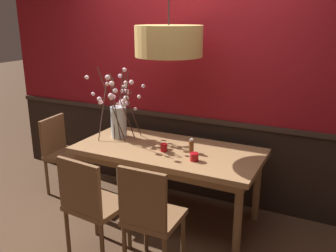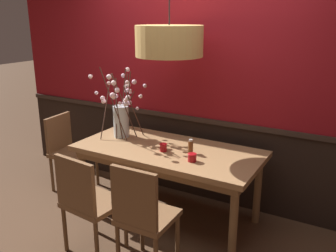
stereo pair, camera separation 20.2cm
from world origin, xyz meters
name	(u,v)px [view 1 (the left image)]	position (x,y,z in m)	size (l,w,h in m)	color
ground_plane	(168,216)	(0.00, 0.00, 0.00)	(24.00, 24.00, 0.00)	#4C3321
back_wall	(193,79)	(0.00, 0.61, 1.32)	(4.84, 0.14, 2.65)	black
dining_table	(168,157)	(0.00, 0.00, 0.65)	(1.80, 0.85, 0.74)	#997047
chair_head_west_end	(63,150)	(-1.34, 0.00, 0.49)	(0.47, 0.46, 0.87)	brown
chair_near_side_left	(91,202)	(-0.28, -0.85, 0.51)	(0.49, 0.45, 0.90)	brown
chair_far_side_right	(220,144)	(0.24, 0.86, 0.54)	(0.44, 0.43, 0.96)	brown
chair_far_side_left	(177,141)	(-0.29, 0.83, 0.50)	(0.48, 0.43, 0.89)	brown
chair_near_side_right	(150,215)	(0.26, -0.84, 0.53)	(0.41, 0.41, 0.94)	brown
vase_with_blossoms	(119,116)	(-0.61, 0.08, 0.96)	(0.67, 0.47, 0.75)	silver
candle_holder_nearer_center	(164,147)	(0.00, -0.09, 0.77)	(0.07, 0.07, 0.08)	#9E0F14
candle_holder_nearer_edge	(194,157)	(0.35, -0.18, 0.77)	(0.08, 0.08, 0.07)	#9E0F14
condiment_bottle	(191,146)	(0.25, -0.01, 0.80)	(0.05, 0.05, 0.14)	brown
pendant_lamp	(169,41)	(-0.03, 0.07, 1.74)	(0.62, 0.62, 1.05)	tan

